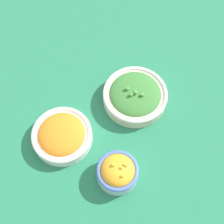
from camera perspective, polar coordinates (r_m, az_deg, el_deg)
ground_plane at (r=0.95m, az=0.00°, el=-0.80°), size 3.00×3.00×0.00m
bowl_carrots at (r=0.91m, az=-9.14°, el=-4.21°), size 0.17×0.17×0.06m
bowl_broccoli at (r=0.95m, az=4.23°, el=3.06°), size 0.20×0.20×0.07m
bowl_squash at (r=0.85m, az=1.03°, el=-10.88°), size 0.11×0.11×0.08m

